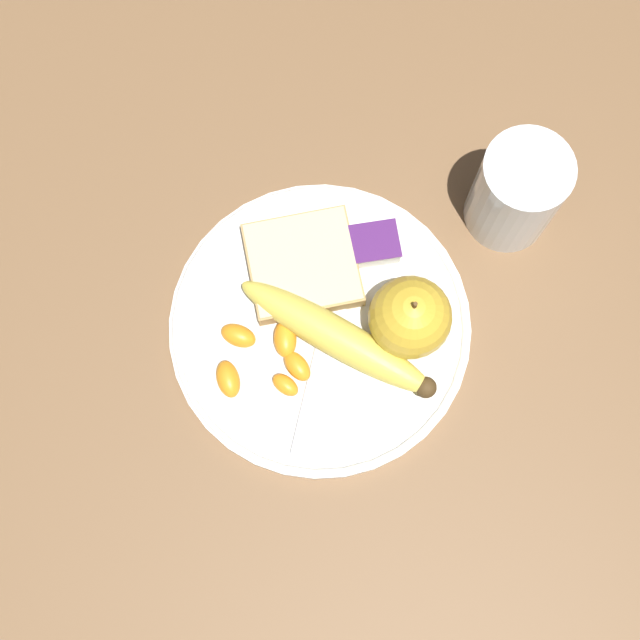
% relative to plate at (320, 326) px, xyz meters
% --- Properties ---
extents(ground_plane, '(3.00, 3.00, 0.00)m').
position_rel_plate_xyz_m(ground_plane, '(0.00, 0.00, -0.01)').
color(ground_plane, brown).
extents(plate, '(0.27, 0.27, 0.01)m').
position_rel_plate_xyz_m(plate, '(0.00, 0.00, 0.00)').
color(plate, silver).
rests_on(plate, ground_plane).
extents(juice_glass, '(0.08, 0.08, 0.10)m').
position_rel_plate_xyz_m(juice_glass, '(0.19, 0.08, 0.04)').
color(juice_glass, silver).
rests_on(juice_glass, ground_plane).
extents(apple, '(0.07, 0.07, 0.08)m').
position_rel_plate_xyz_m(apple, '(0.08, -0.01, 0.04)').
color(apple, gold).
rests_on(apple, plate).
extents(banana, '(0.17, 0.15, 0.03)m').
position_rel_plate_xyz_m(banana, '(0.01, -0.02, 0.02)').
color(banana, '#E0CC4C').
rests_on(banana, plate).
extents(bread_slice, '(0.10, 0.10, 0.02)m').
position_rel_plate_xyz_m(bread_slice, '(-0.01, 0.06, 0.02)').
color(bread_slice, '#AB8751').
rests_on(bread_slice, plate).
extents(fork, '(0.09, 0.17, 0.00)m').
position_rel_plate_xyz_m(fork, '(0.00, -0.01, 0.01)').
color(fork, silver).
rests_on(fork, plate).
extents(jam_packet, '(0.04, 0.04, 0.02)m').
position_rel_plate_xyz_m(jam_packet, '(0.06, 0.06, 0.01)').
color(jam_packet, silver).
rests_on(jam_packet, plate).
extents(orange_segment_0, '(0.03, 0.04, 0.02)m').
position_rel_plate_xyz_m(orange_segment_0, '(-0.03, -0.04, 0.01)').
color(orange_segment_0, orange).
rests_on(orange_segment_0, plate).
extents(orange_segment_1, '(0.04, 0.03, 0.02)m').
position_rel_plate_xyz_m(orange_segment_1, '(-0.07, -0.00, 0.01)').
color(orange_segment_1, orange).
rests_on(orange_segment_1, plate).
extents(orange_segment_2, '(0.02, 0.04, 0.02)m').
position_rel_plate_xyz_m(orange_segment_2, '(-0.03, -0.01, 0.01)').
color(orange_segment_2, orange).
rests_on(orange_segment_2, plate).
extents(orange_segment_3, '(0.03, 0.03, 0.01)m').
position_rel_plate_xyz_m(orange_segment_3, '(-0.04, -0.05, 0.01)').
color(orange_segment_3, orange).
rests_on(orange_segment_3, plate).
extents(orange_segment_4, '(0.02, 0.04, 0.02)m').
position_rel_plate_xyz_m(orange_segment_4, '(-0.09, -0.04, 0.01)').
color(orange_segment_4, orange).
rests_on(orange_segment_4, plate).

